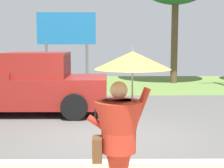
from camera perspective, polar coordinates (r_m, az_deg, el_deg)
name	(u,v)px	position (r m, az deg, el deg)	size (l,w,h in m)	color
ground_plane	(110,112)	(10.80, -0.33, -4.78)	(40.00, 22.00, 0.20)	#565451
monk_pedestrian	(122,130)	(4.23, 1.66, -7.86)	(1.05, 0.96, 2.13)	#B22D1E
pickup_truck	(23,85)	(10.64, -14.93, -0.19)	(5.20, 2.28, 1.88)	maroon
roadside_billboard	(66,34)	(15.01, -7.82, 8.46)	(2.60, 0.12, 3.50)	slate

